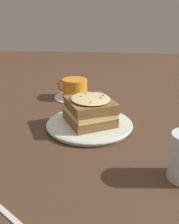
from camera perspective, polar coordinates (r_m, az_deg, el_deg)
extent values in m
plane|color=#473021|center=(0.71, 0.63, -3.30)|extent=(2.40, 2.40, 0.00)
cylinder|color=silver|center=(0.71, 0.00, -2.77)|extent=(0.22, 0.22, 0.01)
torus|color=silver|center=(0.70, 0.00, -2.57)|extent=(0.23, 0.23, 0.01)
cube|color=brown|center=(0.70, 0.00, -1.34)|extent=(0.16, 0.16, 0.02)
cube|color=#E0C16B|center=(0.69, 0.00, 0.15)|extent=(0.16, 0.15, 0.01)
cube|color=brown|center=(0.68, 0.15, 1.52)|extent=(0.16, 0.16, 0.02)
ellipsoid|color=beige|center=(0.67, 0.15, 2.86)|extent=(0.15, 0.14, 0.01)
cube|color=#2D6028|center=(0.71, -0.81, 4.24)|extent=(0.01, 0.01, 0.00)
cube|color=#2D6028|center=(0.67, 2.39, 3.15)|extent=(0.00, 0.01, 0.00)
cube|color=#2D6028|center=(0.68, -1.86, 3.55)|extent=(0.01, 0.01, 0.00)
cube|color=#2D6028|center=(0.63, 0.58, 2.14)|extent=(0.00, 0.01, 0.00)
cube|color=#2D6028|center=(0.68, 2.99, 3.63)|extent=(0.01, 0.01, 0.00)
cube|color=#2D6028|center=(0.71, 0.71, 4.47)|extent=(0.00, 0.00, 0.00)
cylinder|color=silver|center=(0.93, -3.15, 3.35)|extent=(0.15, 0.15, 0.01)
cylinder|color=orange|center=(0.92, -3.20, 5.34)|extent=(0.09, 0.09, 0.06)
cylinder|color=#381E0F|center=(0.91, -3.23, 6.70)|extent=(0.07, 0.07, 0.00)
torus|color=orange|center=(0.95, -5.95, 5.82)|extent=(0.03, 0.04, 0.04)
cube|color=silver|center=(0.45, -16.76, -21.01)|extent=(0.07, 0.10, 0.00)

